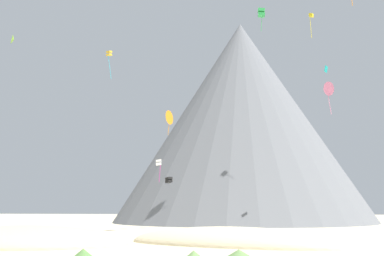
{
  "coord_description": "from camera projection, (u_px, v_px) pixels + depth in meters",
  "views": [
    {
      "loc": [
        7.3,
        -33.65,
        4.12
      ],
      "look_at": [
        -3.56,
        47.44,
        16.87
      ],
      "focal_mm": 46.53,
      "sensor_mm": 36.0,
      "label": 1
    }
  ],
  "objects": [
    {
      "name": "dune_foreground_right",
      "position": [
        23.0,
        245.0,
        52.39
      ],
      "size": [
        23.67,
        17.05,
        4.01
      ],
      "primitive_type": "ellipsoid",
      "rotation": [
        0.0,
        0.0,
        0.09
      ],
      "color": "beige",
      "rests_on": "ground_plane"
    },
    {
      "name": "bush_low_patch",
      "position": [
        194.0,
        256.0,
        36.28
      ],
      "size": [
        2.3,
        2.3,
        0.86
      ],
      "primitive_type": "cone",
      "rotation": [
        0.0,
        0.0,
        1.46
      ],
      "color": "#668C4C",
      "rests_on": "ground_plane"
    },
    {
      "name": "bush_near_left",
      "position": [
        83.0,
        254.0,
        38.62
      ],
      "size": [
        1.97,
        1.97,
        0.8
      ],
      "primitive_type": "cone",
      "rotation": [
        0.0,
        0.0,
        3.12
      ],
      "color": "#568442",
      "rests_on": "ground_plane"
    },
    {
      "name": "kite_lime_mid",
      "position": [
        13.0,
        40.0,
        66.28
      ],
      "size": [
        1.14,
        1.37,
        1.36
      ],
      "rotation": [
        0.0,
        0.0,
        2.17
      ],
      "color": "#8CD133"
    },
    {
      "name": "rock_massif",
      "position": [
        240.0,
        128.0,
        124.94
      ],
      "size": [
        90.07,
        90.07,
        51.04
      ],
      "color": "slate",
      "rests_on": "ground_plane"
    },
    {
      "name": "bush_ridge_crest",
      "position": [
        298.0,
        245.0,
        47.64
      ],
      "size": [
        2.04,
        2.04,
        0.62
      ],
      "primitive_type": "cone",
      "rotation": [
        0.0,
        0.0,
        4.88
      ],
      "color": "#386633",
      "rests_on": "ground_plane"
    },
    {
      "name": "kite_gold_high",
      "position": [
        109.0,
        54.0,
        91.8
      ],
      "size": [
        1.09,
        1.12,
        5.33
      ],
      "rotation": [
        0.0,
        0.0,
        2.73
      ],
      "color": "gold"
    },
    {
      "name": "kite_green_high",
      "position": [
        261.0,
        13.0,
        95.86
      ],
      "size": [
        1.42,
        1.37,
        4.56
      ],
      "rotation": [
        0.0,
        0.0,
        4.77
      ],
      "color": "green"
    },
    {
      "name": "kite_pink_mid",
      "position": [
        330.0,
        89.0,
        81.27
      ],
      "size": [
        2.04,
        2.36,
        5.46
      ],
      "rotation": [
        0.0,
        0.0,
        2.21
      ],
      "color": "pink"
    },
    {
      "name": "bush_far_right",
      "position": [
        239.0,
        254.0,
        38.84
      ],
      "size": [
        3.41,
        3.41,
        0.72
      ],
      "primitive_type": "cone",
      "rotation": [
        0.0,
        0.0,
        0.87
      ],
      "color": "#668C4C",
      "rests_on": "ground_plane"
    },
    {
      "name": "kite_orange_mid",
      "position": [
        169.0,
        118.0,
        80.27
      ],
      "size": [
        1.27,
        2.33,
        4.01
      ],
      "rotation": [
        0.0,
        0.0,
        4.34
      ],
      "color": "orange"
    },
    {
      "name": "kite_teal_high",
      "position": [
        326.0,
        69.0,
        89.39
      ],
      "size": [
        0.78,
        0.75,
        1.29
      ],
      "rotation": [
        0.0,
        0.0,
        3.26
      ],
      "color": "teal"
    },
    {
      "name": "kite_white_low",
      "position": [
        159.0,
        163.0,
        86.1
      ],
      "size": [
        1.08,
        1.04,
        3.95
      ],
      "rotation": [
        0.0,
        0.0,
        4.84
      ],
      "color": "white"
    },
    {
      "name": "kite_yellow_high",
      "position": [
        311.0,
        16.0,
        95.59
      ],
      "size": [
        1.02,
        1.01,
        5.06
      ],
      "rotation": [
        0.0,
        0.0,
        4.13
      ],
      "color": "yellow"
    },
    {
      "name": "dune_foreground_left",
      "position": [
        233.0,
        245.0,
        52.6
      ],
      "size": [
        26.79,
        18.52,
        3.75
      ],
      "primitive_type": "ellipsoid",
      "rotation": [
        0.0,
        0.0,
        2.76
      ],
      "color": "beige",
      "rests_on": "ground_plane"
    },
    {
      "name": "kite_black_low",
      "position": [
        169.0,
        180.0,
        90.54
      ],
      "size": [
        1.44,
        1.44,
        1.14
      ],
      "rotation": [
        0.0,
        0.0,
        4.0
      ],
      "color": "black"
    }
  ]
}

